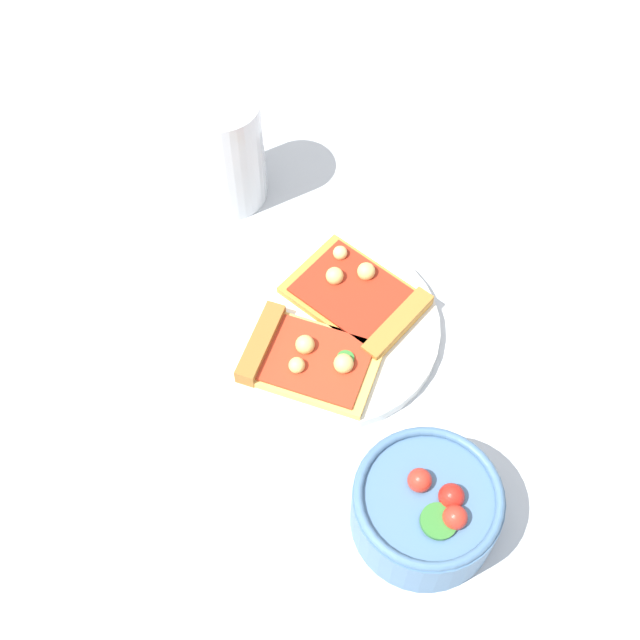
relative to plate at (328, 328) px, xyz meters
The scene contains 6 objects.
ground_plane 0.02m from the plate, 107.80° to the left, with size 2.40×2.40×0.00m, color silver.
plate is the anchor object (origin of this frame).
pizza_slice_near 0.05m from the plate, 81.43° to the left, with size 0.13×0.10×0.03m.
pizza_slice_far 0.05m from the plate, 79.69° to the right, with size 0.15×0.13×0.03m.
salad_bowl 0.22m from the plate, 26.41° to the right, with size 0.13×0.13×0.08m.
soda_glass 0.23m from the plate, 161.43° to the left, with size 0.08×0.08×0.14m.
Camera 1 is at (0.31, -0.38, 0.76)m, focal length 48.35 mm.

